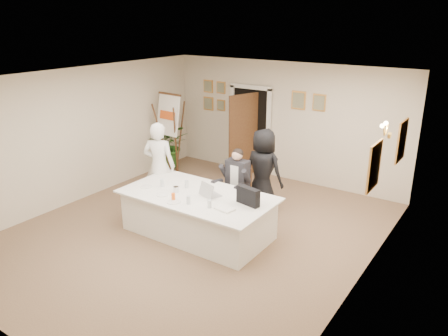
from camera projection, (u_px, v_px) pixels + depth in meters
floor at (195, 232)px, 8.06m from camera, size 7.00×7.00×0.00m
ceiling at (191, 79)px, 7.14m from camera, size 6.00×7.00×0.02m
wall_back at (284, 122)px, 10.33m from camera, size 6.00×0.10×2.80m
wall_left at (81, 135)px, 9.19m from camera, size 0.10×7.00×2.80m
wall_right at (364, 198)px, 6.01m from camera, size 0.10×7.00×2.80m
doorway at (248, 133)px, 10.78m from camera, size 1.14×0.86×2.20m
pictures_back_wall at (255, 100)px, 10.58m from camera, size 3.40×0.06×0.80m
pictures_right_wall at (389, 152)px, 6.84m from camera, size 0.06×2.20×0.80m
wall_sconce at (387, 130)px, 6.76m from camera, size 0.20×0.30×0.24m
conference_table at (198, 214)px, 7.87m from camera, size 2.74×1.46×0.78m
seated_man at (236, 183)px, 8.49m from camera, size 0.61×0.65×1.40m
flip_chart at (172, 138)px, 10.80m from camera, size 0.70×0.46×1.99m
standing_man at (159, 166)px, 8.83m from camera, size 0.77×0.65×1.80m
standing_woman at (263, 171)px, 8.69m from camera, size 0.86×0.58×1.71m
potted_palm at (169, 145)px, 11.33m from camera, size 1.40×1.36×1.19m
laptop at (211, 188)px, 7.67m from camera, size 0.46×0.47×0.28m
laptop_bag at (248, 196)px, 7.28m from camera, size 0.45×0.20×0.31m
paper_stack at (225, 209)px, 7.13m from camera, size 0.33×0.25×0.03m
plate_left at (146, 187)px, 8.06m from camera, size 0.24×0.24×0.01m
plate_mid at (162, 195)px, 7.72m from camera, size 0.25×0.25×0.01m
plate_near at (174, 202)px, 7.42m from camera, size 0.25×0.25×0.01m
glass_a at (162, 183)px, 8.08m from camera, size 0.08×0.08×0.14m
glass_b at (188, 200)px, 7.34m from camera, size 0.07×0.07×0.14m
glass_c at (210, 204)px, 7.18m from camera, size 0.09×0.09×0.14m
glass_d at (187, 184)px, 8.03m from camera, size 0.07×0.07×0.14m
oj_glass at (173, 197)px, 7.48m from camera, size 0.08×0.08×0.13m
steel_jug at (176, 189)px, 7.82m from camera, size 0.12×0.12×0.11m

